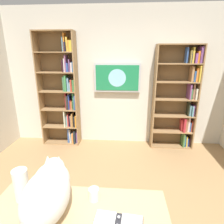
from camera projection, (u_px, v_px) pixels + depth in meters
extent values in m
cube|color=beige|center=(116.00, 79.00, 3.72)|extent=(4.52, 0.06, 2.70)
cube|color=#937047|center=(196.00, 99.00, 3.54)|extent=(0.02, 0.28, 2.00)
cube|color=#937047|center=(154.00, 99.00, 3.59)|extent=(0.02, 0.28, 2.00)
cube|color=brown|center=(173.00, 97.00, 3.69)|extent=(0.82, 0.01, 2.00)
cube|color=#937047|center=(170.00, 145.00, 3.86)|extent=(0.78, 0.27, 0.02)
cube|color=#937047|center=(172.00, 131.00, 3.76)|extent=(0.78, 0.27, 0.02)
cube|color=#937047|center=(173.00, 115.00, 3.66)|extent=(0.78, 0.27, 0.02)
cube|color=#937047|center=(175.00, 99.00, 3.57)|extent=(0.78, 0.27, 0.02)
cube|color=#937047|center=(177.00, 82.00, 3.47)|extent=(0.78, 0.27, 0.02)
cube|color=#937047|center=(178.00, 64.00, 3.37)|extent=(0.78, 0.27, 0.02)
cube|color=#937047|center=(180.00, 44.00, 3.27)|extent=(0.78, 0.27, 0.02)
cube|color=black|center=(189.00, 142.00, 3.80)|extent=(0.02, 0.12, 0.17)
cube|color=#29479A|center=(187.00, 142.00, 3.80)|extent=(0.03, 0.13, 0.17)
cube|color=yellow|center=(186.00, 141.00, 3.80)|extent=(0.03, 0.15, 0.21)
cube|color=#2D5696|center=(184.00, 140.00, 3.80)|extent=(0.02, 0.16, 0.24)
cube|color=#44733B|center=(183.00, 139.00, 3.80)|extent=(0.03, 0.21, 0.28)
cube|color=#AC3B28|center=(191.00, 126.00, 3.69)|extent=(0.03, 0.13, 0.22)
cube|color=#305590|center=(189.00, 126.00, 3.71)|extent=(0.03, 0.15, 0.19)
cube|color=beige|center=(188.00, 124.00, 3.69)|extent=(0.04, 0.14, 0.29)
cube|color=#9F6844|center=(186.00, 124.00, 3.69)|extent=(0.03, 0.15, 0.27)
cube|color=#AB2834|center=(183.00, 124.00, 3.70)|extent=(0.04, 0.23, 0.28)
cube|color=#B53036|center=(181.00, 125.00, 3.72)|extent=(0.04, 0.13, 0.24)
cube|color=#7D417E|center=(193.00, 110.00, 3.61)|extent=(0.03, 0.17, 0.21)
cube|color=#5B95A8|center=(191.00, 111.00, 3.59)|extent=(0.02, 0.22, 0.20)
cube|color=#6997A2|center=(189.00, 110.00, 3.61)|extent=(0.03, 0.15, 0.21)
cube|color=#242A1D|center=(188.00, 108.00, 3.59)|extent=(0.02, 0.16, 0.28)
cube|color=beige|center=(195.00, 94.00, 3.50)|extent=(0.03, 0.20, 0.20)
cube|color=#91644B|center=(193.00, 91.00, 3.50)|extent=(0.04, 0.15, 0.29)
cube|color=#428047|center=(190.00, 94.00, 3.52)|extent=(0.02, 0.19, 0.19)
cube|color=#7D457D|center=(189.00, 91.00, 3.50)|extent=(0.03, 0.23, 0.29)
cube|color=yellow|center=(198.00, 74.00, 3.38)|extent=(0.02, 0.23, 0.29)
cube|color=orange|center=(196.00, 75.00, 3.39)|extent=(0.04, 0.14, 0.25)
cube|color=#2D569F|center=(194.00, 76.00, 3.42)|extent=(0.03, 0.19, 0.19)
cube|color=#A5764C|center=(192.00, 74.00, 3.40)|extent=(0.04, 0.17, 0.27)
cube|color=#6F417C|center=(200.00, 55.00, 3.30)|extent=(0.04, 0.21, 0.28)
cube|color=orange|center=(197.00, 57.00, 3.32)|extent=(0.03, 0.20, 0.21)
cube|color=#80448E|center=(195.00, 58.00, 3.32)|extent=(0.04, 0.23, 0.17)
cube|color=yellow|center=(192.00, 55.00, 3.30)|extent=(0.03, 0.15, 0.27)
cube|color=#294096|center=(190.00, 58.00, 3.33)|extent=(0.03, 0.14, 0.18)
cube|color=olive|center=(189.00, 57.00, 3.31)|extent=(0.02, 0.23, 0.22)
cube|color=black|center=(187.00, 55.00, 3.33)|extent=(0.04, 0.15, 0.27)
cube|color=#335595|center=(186.00, 55.00, 3.31)|extent=(0.02, 0.14, 0.27)
cube|color=#937047|center=(77.00, 91.00, 3.67)|extent=(0.02, 0.28, 2.24)
cube|color=#937047|center=(41.00, 91.00, 3.72)|extent=(0.02, 0.28, 2.24)
cube|color=brown|center=(61.00, 90.00, 3.82)|extent=(0.76, 0.01, 2.24)
cube|color=#937047|center=(63.00, 142.00, 4.02)|extent=(0.72, 0.27, 0.02)
cube|color=#937047|center=(62.00, 126.00, 3.91)|extent=(0.72, 0.27, 0.02)
cube|color=#937047|center=(60.00, 109.00, 3.80)|extent=(0.72, 0.27, 0.02)
cube|color=#937047|center=(59.00, 91.00, 3.69)|extent=(0.72, 0.27, 0.02)
cube|color=#937047|center=(57.00, 72.00, 3.58)|extent=(0.72, 0.27, 0.02)
cube|color=#937047|center=(55.00, 52.00, 3.47)|extent=(0.72, 0.27, 0.02)
cube|color=#937047|center=(53.00, 31.00, 3.36)|extent=(0.72, 0.27, 0.02)
cube|color=#7F508F|center=(78.00, 136.00, 3.97)|extent=(0.04, 0.15, 0.25)
cube|color=#1F292F|center=(75.00, 136.00, 3.94)|extent=(0.03, 0.22, 0.27)
cube|color=orange|center=(74.00, 137.00, 3.95)|extent=(0.03, 0.21, 0.22)
cube|color=#6A93AF|center=(72.00, 137.00, 3.96)|extent=(0.04, 0.12, 0.21)
cube|color=beige|center=(71.00, 135.00, 3.95)|extent=(0.03, 0.14, 0.29)
cube|color=#345699|center=(69.00, 134.00, 3.96)|extent=(0.05, 0.16, 0.34)
cube|color=orange|center=(77.00, 120.00, 3.84)|extent=(0.03, 0.23, 0.24)
cube|color=black|center=(75.00, 121.00, 3.84)|extent=(0.02, 0.19, 0.22)
cube|color=#9E6F37|center=(73.00, 119.00, 3.83)|extent=(0.02, 0.22, 0.29)
cube|color=#A0744B|center=(72.00, 121.00, 3.84)|extent=(0.04, 0.16, 0.24)
cube|color=black|center=(70.00, 120.00, 3.86)|extent=(0.03, 0.14, 0.23)
cube|color=#C33E3A|center=(69.00, 120.00, 3.86)|extent=(0.02, 0.19, 0.26)
cube|color=#6EA1A9|center=(68.00, 120.00, 3.87)|extent=(0.03, 0.15, 0.23)
cube|color=beige|center=(66.00, 118.00, 3.84)|extent=(0.02, 0.24, 0.34)
cube|color=#374F98|center=(76.00, 102.00, 3.72)|extent=(0.04, 0.23, 0.29)
cube|color=#307443|center=(74.00, 101.00, 3.71)|extent=(0.03, 0.13, 0.33)
cube|color=#A06636|center=(73.00, 105.00, 3.76)|extent=(0.03, 0.21, 0.16)
cube|color=#B2392A|center=(71.00, 104.00, 3.75)|extent=(0.02, 0.14, 0.18)
cube|color=#2E429D|center=(70.00, 101.00, 3.73)|extent=(0.02, 0.17, 0.30)
cube|color=#292720|center=(68.00, 102.00, 3.73)|extent=(0.04, 0.18, 0.28)
cube|color=red|center=(66.00, 101.00, 3.73)|extent=(0.02, 0.13, 0.33)
cube|color=#3A723D|center=(74.00, 85.00, 3.63)|extent=(0.04, 0.23, 0.23)
cube|color=#AE3B2B|center=(72.00, 85.00, 3.62)|extent=(0.04, 0.19, 0.22)
cube|color=#639CAA|center=(71.00, 87.00, 3.64)|extent=(0.03, 0.18, 0.17)
cube|color=#6A90B4|center=(69.00, 84.00, 3.64)|extent=(0.03, 0.18, 0.26)
cube|color=#3C8647|center=(67.00, 83.00, 3.62)|extent=(0.03, 0.20, 0.31)
cube|color=#3C6F4B|center=(65.00, 84.00, 3.63)|extent=(0.04, 0.18, 0.29)
cube|color=#2C5788|center=(74.00, 67.00, 3.51)|extent=(0.02, 0.18, 0.19)
cube|color=silver|center=(72.00, 67.00, 3.53)|extent=(0.04, 0.13, 0.17)
cube|color=#774B7F|center=(70.00, 66.00, 3.53)|extent=(0.02, 0.17, 0.23)
cube|color=#2E4892|center=(68.00, 68.00, 3.52)|extent=(0.03, 0.16, 0.16)
cube|color=#855179|center=(66.00, 63.00, 3.51)|extent=(0.02, 0.19, 0.31)
cube|color=silver|center=(65.00, 65.00, 3.52)|extent=(0.02, 0.14, 0.25)
cube|color=black|center=(63.00, 66.00, 3.52)|extent=(0.03, 0.13, 0.22)
cube|color=gold|center=(72.00, 46.00, 3.40)|extent=(0.04, 0.20, 0.20)
cube|color=orange|center=(70.00, 46.00, 3.41)|extent=(0.03, 0.18, 0.20)
cube|color=gold|center=(68.00, 44.00, 3.40)|extent=(0.04, 0.15, 0.25)
cube|color=black|center=(66.00, 47.00, 3.41)|extent=(0.02, 0.23, 0.16)
cube|color=orange|center=(65.00, 42.00, 3.40)|extent=(0.02, 0.15, 0.32)
cube|color=#699AB0|center=(63.00, 44.00, 3.41)|extent=(0.02, 0.13, 0.26)
cube|color=#B7B7BC|center=(117.00, 78.00, 3.64)|extent=(0.91, 0.06, 0.56)
cube|color=#1E7F4C|center=(117.00, 78.00, 3.60)|extent=(0.84, 0.01, 0.49)
cylinder|color=#8CCCEA|center=(117.00, 78.00, 3.60)|extent=(0.34, 0.00, 0.34)
cube|color=tan|center=(75.00, 219.00, 1.28)|extent=(1.30, 0.62, 0.03)
cube|color=tan|center=(20.00, 222.00, 1.69)|extent=(0.06, 0.06, 0.71)
ellipsoid|color=white|center=(47.00, 196.00, 1.23)|extent=(0.29, 0.47, 0.34)
ellipsoid|color=white|center=(52.00, 181.00, 1.32)|extent=(0.25, 0.26, 0.25)
sphere|color=white|center=(54.00, 168.00, 1.36)|extent=(0.15, 0.15, 0.15)
cone|color=white|center=(59.00, 161.00, 1.34)|extent=(0.07, 0.07, 0.08)
cone|color=white|center=(48.00, 161.00, 1.34)|extent=(0.07, 0.07, 0.08)
cone|color=beige|center=(59.00, 162.00, 1.33)|extent=(0.04, 0.04, 0.06)
cone|color=beige|center=(48.00, 162.00, 1.34)|extent=(0.04, 0.04, 0.06)
cube|color=white|center=(104.00, 224.00, 1.21)|extent=(0.16, 0.22, 0.01)
cylinder|color=silver|center=(119.00, 217.00, 1.26)|extent=(0.02, 0.02, 0.01)
cylinder|color=white|center=(21.00, 185.00, 1.40)|extent=(0.11, 0.11, 0.25)
cylinder|color=white|center=(94.00, 194.00, 1.42)|extent=(0.08, 0.08, 0.10)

